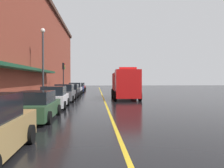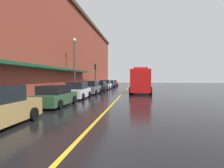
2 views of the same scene
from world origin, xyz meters
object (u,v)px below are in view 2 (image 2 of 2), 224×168
parked_car_5 (106,85)px  parking_meter_1 (104,83)px  fire_truck (141,81)px  parked_car_7 (113,83)px  parked_car_2 (77,91)px  parking_meter_0 (105,82)px  parked_car_3 (91,88)px  street_lamp_left (74,60)px  traffic_light_near (95,72)px  parked_car_1 (55,96)px  parked_car_4 (100,86)px  parked_car_6 (110,84)px

parked_car_5 → parking_meter_1: parked_car_5 is taller
fire_truck → parked_car_7: bearing=-161.1°
parked_car_2 → parking_meter_0: parked_car_2 is taller
parked_car_3 → parked_car_5: bearing=-0.5°
fire_truck → street_lamp_left: 9.38m
street_lamp_left → traffic_light_near: street_lamp_left is taller
traffic_light_near → parking_meter_0: bearing=90.4°
street_lamp_left → parked_car_1: bearing=-79.1°
parked_car_3 → parking_meter_1: (-1.39, 17.51, 0.26)m
parked_car_5 → fire_truck: fire_truck is taller
parked_car_4 → parked_car_5: parked_car_5 is taller
parked_car_3 → parked_car_5: parked_car_3 is taller
parked_car_2 → street_lamp_left: (-1.95, 4.86, 3.62)m
parked_car_1 → street_lamp_left: size_ratio=0.66×
street_lamp_left → traffic_light_near: size_ratio=1.61×
parked_car_3 → parked_car_4: 5.47m
parked_car_7 → traffic_light_near: 14.37m
parked_car_7 → street_lamp_left: 23.62m
parked_car_1 → fire_truck: bearing=-26.1°
parked_car_6 → fire_truck: fire_truck is taller
parked_car_3 → fire_truck: bearing=-68.4°
parked_car_2 → parked_car_5: bearing=-1.8°
parked_car_4 → traffic_light_near: bearing=25.5°
parking_meter_1 → parked_car_5: bearing=-77.7°
parked_car_6 → street_lamp_left: (-2.04, -17.52, 3.65)m
parking_meter_0 → parked_car_7: bearing=70.7°
parking_meter_0 → traffic_light_near: size_ratio=0.31×
parked_car_3 → parked_car_5: size_ratio=0.99×
parking_meter_1 → parked_car_6: bearing=-25.5°
parked_car_2 → parked_car_3: parked_car_3 is taller
parked_car_5 → fire_truck: bearing=-142.9°
parked_car_2 → fire_truck: (6.40, 8.10, 0.84)m
parked_car_5 → parked_car_1: bearing=179.5°
parked_car_1 → parked_car_3: 10.67m
parking_meter_0 → parked_car_4: bearing=-83.8°
parked_car_3 → parked_car_7: parked_car_3 is taller
traffic_light_near → parked_car_5: bearing=59.7°
fire_truck → parking_meter_0: 17.71m
parked_car_1 → parked_car_3: parked_car_3 is taller
parked_car_4 → parked_car_7: (0.01, 17.08, -0.02)m
parked_car_7 → fire_truck: fire_truck is taller
parked_car_4 → parked_car_6: bearing=0.9°
parked_car_2 → parked_car_5: (0.11, 16.40, 0.02)m
parked_car_3 → parked_car_6: (0.06, 16.82, -0.05)m
parked_car_2 → traffic_light_near: bearing=3.8°
parked_car_1 → parked_car_5: size_ratio=1.01×
fire_truck → parked_car_1: bearing=-24.6°
parked_car_6 → parking_meter_0: (-1.44, 1.64, 0.31)m
parked_car_5 → traffic_light_near: size_ratio=1.06×
parked_car_7 → parking_meter_1: 5.25m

